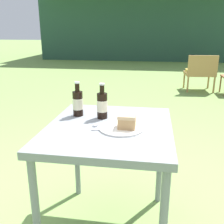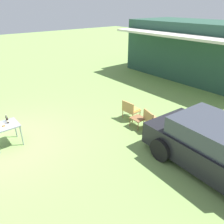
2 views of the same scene
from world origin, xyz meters
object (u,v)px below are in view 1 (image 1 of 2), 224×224
(wicker_chair_cushioned, at_px, (200,71))
(cola_bottle_far, at_px, (78,103))
(cola_bottle_near, at_px, (102,105))
(patio_table, at_px, (109,138))
(cake_on_plate, at_px, (124,125))

(wicker_chair_cushioned, xyz_separation_m, cola_bottle_far, (-1.42, -4.11, 0.39))
(cola_bottle_near, bearing_deg, patio_table, -63.15)
(wicker_chair_cushioned, distance_m, patio_table, 4.44)
(patio_table, distance_m, cola_bottle_near, 0.22)
(cola_bottle_near, bearing_deg, cake_on_plate, -47.59)
(cake_on_plate, xyz_separation_m, cola_bottle_far, (-0.31, 0.19, 0.06))
(patio_table, distance_m, cake_on_plate, 0.14)
(wicker_chair_cushioned, distance_m, cake_on_plate, 4.46)
(wicker_chair_cushioned, relative_size, cola_bottle_far, 3.47)
(cake_on_plate, bearing_deg, patio_table, 155.75)
(cake_on_plate, distance_m, cola_bottle_near, 0.24)
(wicker_chair_cushioned, bearing_deg, cola_bottle_near, 68.95)
(wicker_chair_cushioned, bearing_deg, cake_on_plate, 71.48)
(cola_bottle_near, relative_size, cola_bottle_far, 1.00)
(cake_on_plate, height_order, cola_bottle_far, cola_bottle_far)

